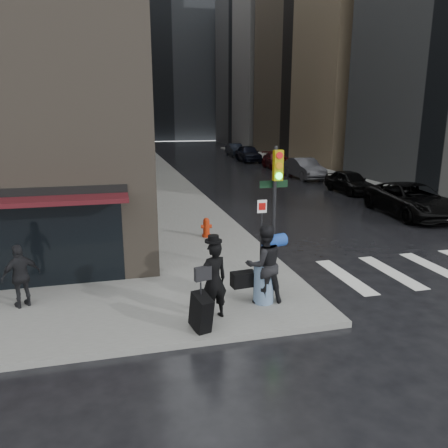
{
  "coord_description": "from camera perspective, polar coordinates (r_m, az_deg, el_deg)",
  "views": [
    {
      "loc": [
        -3.11,
        -10.21,
        4.79
      ],
      "look_at": [
        0.27,
        3.25,
        1.3
      ],
      "focal_mm": 35.0,
      "sensor_mm": 36.0,
      "label": 1
    }
  ],
  "objects": [
    {
      "name": "ground",
      "position": [
        11.7,
        2.65,
        -10.07
      ],
      "size": [
        140.0,
        140.0,
        0.0
      ],
      "primitive_type": "plane",
      "color": "black",
      "rests_on": "ground"
    },
    {
      "name": "sidewalk_left",
      "position": [
        37.64,
        -9.3,
        6.74
      ],
      "size": [
        4.0,
        50.0,
        0.15
      ],
      "primitive_type": "cube",
      "color": "slate",
      "rests_on": "ground"
    },
    {
      "name": "sidewalk_right",
      "position": [
        41.02,
        9.98,
        7.31
      ],
      "size": [
        3.0,
        50.0,
        0.15
      ],
      "primitive_type": "cube",
      "color": "slate",
      "rests_on": "ground"
    },
    {
      "name": "bldg_left_far",
      "position": [
        73.34,
        -23.14,
        19.49
      ],
      "size": [
        22.0,
        20.0,
        26.0
      ],
      "primitive_type": "cube",
      "color": "#5C2A1F",
      "rests_on": "ground"
    },
    {
      "name": "bldg_right_far",
      "position": [
        74.56,
        9.54,
        19.88
      ],
      "size": [
        22.0,
        20.0,
        25.0
      ],
      "primitive_type": "cube",
      "color": "gray",
      "rests_on": "ground"
    },
    {
      "name": "bldg_distant",
      "position": [
        89.39,
        -8.73,
        21.18
      ],
      "size": [
        40.0,
        12.0,
        32.0
      ],
      "primitive_type": "cube",
      "color": "gray",
      "rests_on": "ground"
    },
    {
      "name": "man_overcoat",
      "position": [
        10.05,
        -1.71,
        -8.02
      ],
      "size": [
        1.05,
        1.26,
        2.04
      ],
      "rotation": [
        0.0,
        0.0,
        3.42
      ],
      "color": "black",
      "rests_on": "ground"
    },
    {
      "name": "man_jeans",
      "position": [
        10.97,
        5.18,
        -5.24
      ],
      "size": [
        1.47,
        0.86,
        2.03
      ],
      "rotation": [
        0.0,
        0.0,
        3.24
      ],
      "color": "black",
      "rests_on": "ground"
    },
    {
      "name": "man_greycoat",
      "position": [
        11.87,
        -24.99,
        -6.16
      ],
      "size": [
        1.0,
        0.8,
        1.6
      ],
      "rotation": [
        0.0,
        0.0,
        3.66
      ],
      "color": "black",
      "rests_on": "ground"
    },
    {
      "name": "traffic_light",
      "position": [
        12.56,
        6.6,
        3.94
      ],
      "size": [
        0.95,
        0.43,
        3.79
      ],
      "rotation": [
        0.0,
        0.0,
        0.01
      ],
      "color": "black",
      "rests_on": "ground"
    },
    {
      "name": "fire_hydrant",
      "position": [
        16.98,
        -2.32,
        -0.56
      ],
      "size": [
        0.43,
        0.34,
        0.76
      ],
      "rotation": [
        0.0,
        0.0,
        -0.06
      ],
      "color": "#A4250A",
      "rests_on": "ground"
    },
    {
      "name": "parked_car_0",
      "position": [
        22.98,
        23.31,
        2.91
      ],
      "size": [
        3.05,
        5.8,
        1.56
      ],
      "primitive_type": "imported",
      "rotation": [
        0.0,
        0.0,
        -0.08
      ],
      "color": "black",
      "rests_on": "ground"
    },
    {
      "name": "parked_car_1",
      "position": [
        28.57,
        16.08,
        5.34
      ],
      "size": [
        1.72,
        4.14,
        1.4
      ],
      "primitive_type": "imported",
      "rotation": [
        0.0,
        0.0,
        0.02
      ],
      "color": "black",
      "rests_on": "ground"
    },
    {
      "name": "parked_car_2",
      "position": [
        34.25,
        10.45,
        7.16
      ],
      "size": [
        1.68,
        4.72,
        1.55
      ],
      "primitive_type": "imported",
      "rotation": [
        0.0,
        0.0,
        0.01
      ],
      "color": "#454549",
      "rests_on": "ground"
    },
    {
      "name": "parked_car_3",
      "position": [
        40.34,
        6.91,
        8.21
      ],
      "size": [
        2.42,
        5.03,
        1.41
      ],
      "primitive_type": "imported",
      "rotation": [
        0.0,
        0.0,
        -0.09
      ],
      "color": "#410D10",
      "rests_on": "ground"
    },
    {
      "name": "parked_car_4",
      "position": [
        46.25,
        3.19,
        9.2
      ],
      "size": [
        2.13,
        4.97,
        1.67
      ],
      "primitive_type": "imported",
      "rotation": [
        0.0,
        0.0,
        -0.03
      ],
      "color": "black",
      "rests_on": "ground"
    },
    {
      "name": "parked_car_5",
      "position": [
        52.61,
        1.46,
        9.67
      ],
      "size": [
        1.58,
        4.35,
        1.42
      ],
      "primitive_type": "imported",
      "rotation": [
        0.0,
        0.0,
        -0.02
      ],
      "color": "black",
      "rests_on": "ground"
    }
  ]
}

